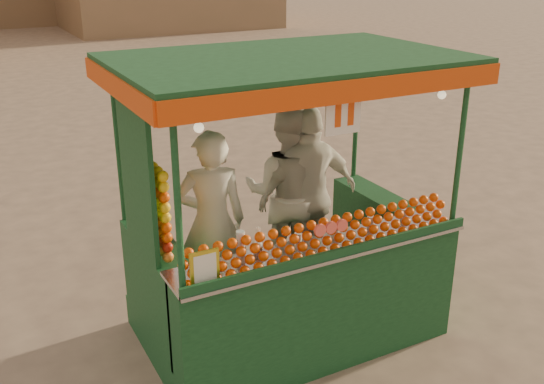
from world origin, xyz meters
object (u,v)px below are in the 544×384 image
juice_cart (286,256)px  vendor_left (212,222)px  vendor_middle (288,193)px  vendor_right (308,195)px

juice_cart → vendor_left: (-0.54, 0.38, 0.30)m
juice_cart → vendor_middle: bearing=59.7°
vendor_left → vendor_middle: size_ratio=0.95×
vendor_left → vendor_right: 1.03m
vendor_left → vendor_middle: vendor_middle is taller
vendor_left → vendor_middle: (0.88, 0.20, 0.05)m
juice_cart → vendor_right: 0.73m
vendor_left → vendor_middle: bearing=-150.8°
vendor_right → juice_cart: bearing=42.8°
vendor_right → vendor_left: bearing=4.0°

